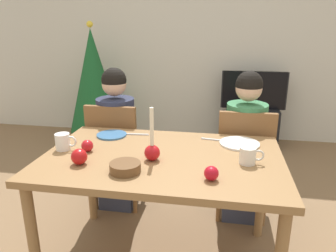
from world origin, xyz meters
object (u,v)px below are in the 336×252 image
(person_left_child, at_px, (117,142))
(candle_centerpiece, at_px, (152,150))
(chair_left, at_px, (116,150))
(plate_left, at_px, (112,135))
(chair_right, at_px, (244,158))
(bowl_walnuts, at_px, (125,167))
(apple_by_right_mug, at_px, (79,157))
(tv, at_px, (254,90))
(plate_right, at_px, (239,143))
(mug_left, at_px, (63,142))
(christmas_tree, at_px, (94,81))
(apple_by_left_plate, at_px, (87,146))
(dining_table, at_px, (162,169))
(tv_stand, at_px, (251,127))
(apple_near_candle, at_px, (211,173))
(mug_right, at_px, (248,155))
(person_right_child, at_px, (244,150))

(person_left_child, xyz_separation_m, candle_centerpiece, (0.46, -0.71, 0.25))
(chair_left, bearing_deg, plate_left, -74.55)
(person_left_child, bearing_deg, chair_right, -1.83)
(bowl_walnuts, xyz_separation_m, apple_by_right_mug, (-0.28, 0.05, 0.02))
(tv, height_order, plate_right, tv)
(mug_left, height_order, bowl_walnuts, mug_left)
(christmas_tree, bearing_deg, apple_by_left_plate, -68.54)
(dining_table, distance_m, mug_left, 0.63)
(dining_table, xyz_separation_m, apple_by_left_plate, (-0.46, -0.01, 0.12))
(christmas_tree, distance_m, bowl_walnuts, 2.65)
(mug_left, bearing_deg, christmas_tree, 107.80)
(tv_stand, height_order, plate_left, plate_left)
(person_left_child, bearing_deg, candle_centerpiece, -57.33)
(chair_left, distance_m, person_left_child, 0.07)
(apple_near_candle, bearing_deg, tv_stand, 80.92)
(apple_near_candle, relative_size, apple_by_left_plate, 1.02)
(mug_right, height_order, bowl_walnuts, mug_right)
(dining_table, bearing_deg, tv, 72.93)
(tv_stand, height_order, apple_near_candle, apple_near_candle)
(christmas_tree, bearing_deg, apple_near_candle, -56.28)
(christmas_tree, bearing_deg, plate_left, -64.28)
(apple_near_candle, xyz_separation_m, apple_by_left_plate, (-0.76, 0.25, -0.00))
(dining_table, height_order, plate_right, plate_right)
(chair_left, xyz_separation_m, person_left_child, (0.00, 0.03, 0.06))
(dining_table, relative_size, candle_centerpiece, 4.54)
(christmas_tree, height_order, apple_by_right_mug, christmas_tree)
(christmas_tree, bearing_deg, mug_left, -72.20)
(chair_left, bearing_deg, plate_right, -19.56)
(christmas_tree, height_order, apple_near_candle, christmas_tree)
(tv, xyz_separation_m, apple_by_left_plate, (-1.17, -2.31, 0.08))
(plate_right, bearing_deg, bowl_walnuts, -139.73)
(person_left_child, distance_m, candle_centerpiece, 0.88)
(plate_right, bearing_deg, apple_by_right_mug, -152.24)
(plate_left, xyz_separation_m, mug_left, (-0.20, -0.29, 0.05))
(tv_stand, xyz_separation_m, apple_near_candle, (-0.41, -2.56, 0.55))
(person_left_child, relative_size, apple_by_right_mug, 13.11)
(person_left_child, xyz_separation_m, apple_by_left_plate, (0.04, -0.65, 0.22))
(chair_left, relative_size, mug_right, 6.68)
(dining_table, relative_size, apple_by_right_mug, 15.66)
(plate_right, height_order, apple_by_left_plate, apple_by_left_plate)
(apple_by_left_plate, bearing_deg, tv_stand, 63.25)
(christmas_tree, xyz_separation_m, bowl_walnuts, (1.16, -2.38, -0.02))
(chair_right, height_order, plate_right, chair_right)
(person_right_child, distance_m, candle_centerpiece, 0.94)
(chair_left, distance_m, plate_right, 1.04)
(dining_table, height_order, apple_by_right_mug, apple_by_right_mug)
(person_right_child, bearing_deg, plate_right, -99.35)
(chair_left, xyz_separation_m, person_right_child, (1.02, 0.03, 0.06))
(dining_table, relative_size, plate_left, 6.83)
(apple_near_candle, height_order, apple_by_left_plate, apple_near_candle)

